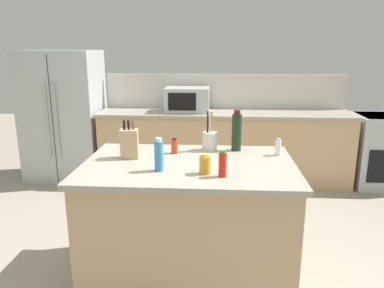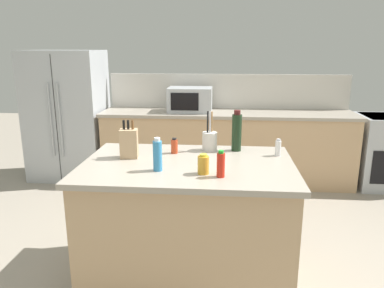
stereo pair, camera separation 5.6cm
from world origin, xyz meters
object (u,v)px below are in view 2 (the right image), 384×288
object	(u,v)px
knife_block	(129,143)
salt_shaker	(278,148)
hot_sauce_bottle	(221,165)
utensil_crock	(210,140)
honey_jar	(203,165)
dish_soap_bottle	(158,155)
refrigerator	(68,115)
microwave	(190,100)
wine_bottle	(237,132)
spice_jar_paprika	(174,146)

from	to	relation	value
knife_block	salt_shaker	size ratio (longest dim) A/B	2.16
salt_shaker	hot_sauce_bottle	world-z (taller)	hot_sauce_bottle
utensil_crock	honey_jar	xyz separation A→B (m)	(-0.02, -0.58, -0.02)
salt_shaker	dish_soap_bottle	size ratio (longest dim) A/B	0.58
refrigerator	microwave	xyz separation A→B (m)	(1.67, -0.05, 0.24)
utensil_crock	salt_shaker	size ratio (longest dim) A/B	2.39
refrigerator	wine_bottle	distance (m)	2.92
knife_block	dish_soap_bottle	distance (m)	0.39
spice_jar_paprika	hot_sauce_bottle	world-z (taller)	hot_sauce_bottle
dish_soap_bottle	microwave	bearing A→B (deg)	89.96
hot_sauce_bottle	utensil_crock	bearing A→B (deg)	98.69
refrigerator	salt_shaker	world-z (taller)	refrigerator
salt_shaker	hot_sauce_bottle	size ratio (longest dim) A/B	0.75
wine_bottle	spice_jar_paprika	distance (m)	0.51
dish_soap_bottle	honey_jar	xyz separation A→B (m)	(0.31, -0.04, -0.04)
salt_shaker	spice_jar_paprika	world-z (taller)	salt_shaker
utensil_crock	dish_soap_bottle	world-z (taller)	utensil_crock
refrigerator	knife_block	bearing A→B (deg)	-57.00
dish_soap_bottle	honey_jar	world-z (taller)	dish_soap_bottle
salt_shaker	spice_jar_paprika	distance (m)	0.81
salt_shaker	utensil_crock	bearing A→B (deg)	167.89
salt_shaker	dish_soap_bottle	world-z (taller)	dish_soap_bottle
microwave	dish_soap_bottle	xyz separation A→B (m)	(-0.00, -2.39, -0.05)
dish_soap_bottle	hot_sauce_bottle	xyz separation A→B (m)	(0.43, -0.09, -0.02)
salt_shaker	wine_bottle	world-z (taller)	wine_bottle
hot_sauce_bottle	honey_jar	bearing A→B (deg)	155.79
microwave	dish_soap_bottle	bearing A→B (deg)	-90.04
microwave	spice_jar_paprika	xyz separation A→B (m)	(0.05, -1.95, -0.10)
microwave	dish_soap_bottle	size ratio (longest dim) A/B	2.42
salt_shaker	spice_jar_paprika	xyz separation A→B (m)	(-0.81, 0.00, -0.01)
knife_block	spice_jar_paprika	size ratio (longest dim) A/B	2.36
wine_bottle	salt_shaker	bearing A→B (deg)	-21.26
knife_block	hot_sauce_bottle	size ratio (longest dim) A/B	1.63
microwave	spice_jar_paprika	bearing A→B (deg)	-88.41
hot_sauce_bottle	refrigerator	bearing A→B (deg)	129.62
hot_sauce_bottle	dish_soap_bottle	bearing A→B (deg)	167.90
utensil_crock	hot_sauce_bottle	xyz separation A→B (m)	(0.10, -0.64, 0.00)
utensil_crock	dish_soap_bottle	xyz separation A→B (m)	(-0.33, -0.55, 0.03)
utensil_crock	honey_jar	size ratio (longest dim) A/B	2.36
wine_bottle	spice_jar_paprika	xyz separation A→B (m)	(-0.49, -0.12, -0.10)
dish_soap_bottle	hot_sauce_bottle	size ratio (longest dim) A/B	1.30
utensil_crock	spice_jar_paprika	size ratio (longest dim) A/B	2.60
honey_jar	hot_sauce_bottle	bearing A→B (deg)	-24.21
salt_shaker	knife_block	bearing A→B (deg)	-172.57
refrigerator	dish_soap_bottle	xyz separation A→B (m)	(1.67, -2.44, 0.19)
refrigerator	spice_jar_paprika	size ratio (longest dim) A/B	13.91
spice_jar_paprika	salt_shaker	bearing A→B (deg)	-0.29
microwave	spice_jar_paprika	world-z (taller)	microwave
spice_jar_paprika	honey_jar	xyz separation A→B (m)	(0.26, -0.47, 0.01)
knife_block	wine_bottle	xyz separation A→B (m)	(0.81, 0.27, 0.04)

